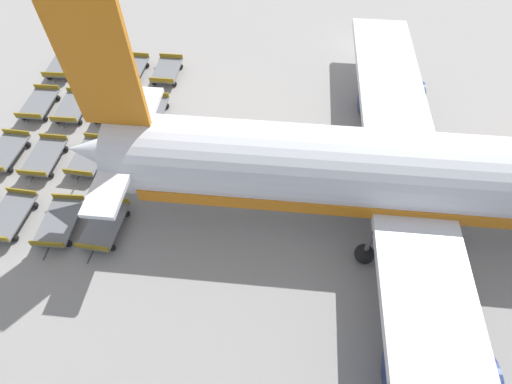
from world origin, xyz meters
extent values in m
plane|color=gray|center=(0.00, 0.00, 0.00)|extent=(500.00, 500.00, 0.00)
cylinder|color=silver|center=(15.78, 0.48, 3.46)|extent=(7.21, 32.47, 4.10)
cone|color=silver|center=(14.21, -15.56, 3.46)|extent=(4.35, 5.27, 3.89)
cube|color=orange|center=(14.29, -14.79, 8.52)|extent=(0.58, 3.09, 6.04)
cube|color=silver|center=(14.29, -14.78, 4.07)|extent=(8.90, 2.41, 0.24)
cube|color=silver|center=(15.66, -0.80, 2.53)|extent=(31.64, 6.94, 0.44)
cylinder|color=navy|center=(24.30, -1.25, 1.23)|extent=(2.62, 4.04, 2.26)
cylinder|color=navy|center=(7.09, 0.44, 1.23)|extent=(2.62, 4.04, 2.26)
cube|color=orange|center=(15.78, 0.48, 2.74)|extent=(6.98, 29.27, 0.74)
cylinder|color=#56565B|center=(18.40, -3.01, 1.47)|extent=(0.24, 0.24, 1.93)
sphere|color=black|center=(18.40, -3.01, 0.50)|extent=(1.00, 1.00, 1.00)
cylinder|color=#56565B|center=(12.53, -2.44, 1.47)|extent=(0.24, 0.24, 1.93)
sphere|color=black|center=(12.53, -2.44, 0.50)|extent=(1.00, 1.00, 1.00)
cube|color=slate|center=(2.41, -22.89, 0.55)|extent=(3.17, 1.93, 0.10)
cube|color=olive|center=(3.91, -22.97, 0.76)|extent=(0.18, 1.76, 0.32)
cube|color=olive|center=(0.92, -22.81, 0.76)|extent=(0.18, 1.76, 0.32)
cube|color=#333338|center=(4.30, -22.99, 0.43)|extent=(0.70, 0.10, 0.06)
sphere|color=black|center=(3.45, -23.69, 0.18)|extent=(0.36, 0.36, 0.36)
sphere|color=black|center=(3.53, -22.20, 0.18)|extent=(0.36, 0.36, 0.36)
sphere|color=black|center=(1.30, -23.58, 0.18)|extent=(0.36, 0.36, 0.36)
sphere|color=black|center=(1.38, -22.08, 0.18)|extent=(0.36, 0.36, 0.36)
cube|color=slate|center=(6.85, -23.13, 0.55)|extent=(3.21, 2.01, 0.10)
cube|color=olive|center=(8.34, -23.26, 0.76)|extent=(0.23, 1.76, 0.32)
cube|color=olive|center=(5.36, -23.00, 0.76)|extent=(0.23, 1.76, 0.32)
cube|color=#333338|center=(8.73, -23.29, 0.43)|extent=(0.70, 0.12, 0.06)
sphere|color=black|center=(7.86, -23.97, 0.18)|extent=(0.36, 0.36, 0.36)
sphere|color=black|center=(7.98, -22.48, 0.18)|extent=(0.36, 0.36, 0.36)
sphere|color=black|center=(5.71, -23.79, 0.18)|extent=(0.36, 0.36, 0.36)
sphere|color=black|center=(5.84, -22.30, 0.18)|extent=(0.36, 0.36, 0.36)
cube|color=slate|center=(11.38, -23.66, 0.55)|extent=(3.30, 2.18, 0.10)
cube|color=olive|center=(9.89, -23.45, 0.76)|extent=(0.33, 1.75, 0.32)
sphere|color=black|center=(12.55, -23.08, 0.18)|extent=(0.36, 0.36, 0.36)
sphere|color=black|center=(10.20, -24.25, 0.18)|extent=(0.36, 0.36, 0.36)
sphere|color=black|center=(10.42, -22.77, 0.18)|extent=(0.36, 0.36, 0.36)
cube|color=slate|center=(2.64, -20.19, 0.55)|extent=(3.17, 1.93, 0.10)
cube|color=olive|center=(4.14, -20.27, 0.76)|extent=(0.18, 1.76, 0.32)
cube|color=olive|center=(1.14, -20.11, 0.76)|extent=(0.18, 1.76, 0.32)
cube|color=#333338|center=(4.53, -20.29, 0.43)|extent=(0.70, 0.10, 0.06)
sphere|color=black|center=(3.67, -20.99, 0.18)|extent=(0.36, 0.36, 0.36)
sphere|color=black|center=(3.76, -19.50, 0.18)|extent=(0.36, 0.36, 0.36)
sphere|color=black|center=(1.52, -20.88, 0.18)|extent=(0.36, 0.36, 0.36)
sphere|color=black|center=(1.61, -19.38, 0.18)|extent=(0.36, 0.36, 0.36)
cube|color=slate|center=(7.20, -20.75, 0.55)|extent=(3.20, 1.98, 0.10)
cube|color=olive|center=(8.70, -20.86, 0.76)|extent=(0.21, 1.76, 0.32)
cube|color=olive|center=(5.71, -20.64, 0.76)|extent=(0.21, 1.76, 0.32)
cube|color=#333338|center=(9.09, -20.89, 0.43)|extent=(0.70, 0.11, 0.06)
sphere|color=black|center=(8.22, -21.57, 0.18)|extent=(0.36, 0.36, 0.36)
sphere|color=black|center=(8.33, -20.08, 0.18)|extent=(0.36, 0.36, 0.36)
sphere|color=black|center=(6.07, -21.42, 0.18)|extent=(0.36, 0.36, 0.36)
sphere|color=black|center=(6.18, -19.93, 0.18)|extent=(0.36, 0.36, 0.36)
cube|color=slate|center=(11.78, -21.15, 0.55)|extent=(3.25, 2.09, 0.10)
cube|color=olive|center=(13.27, -21.32, 0.76)|extent=(0.27, 1.76, 0.32)
cube|color=olive|center=(10.29, -20.99, 0.76)|extent=(0.27, 1.76, 0.32)
cube|color=#333338|center=(13.65, -21.36, 0.43)|extent=(0.70, 0.14, 0.06)
sphere|color=black|center=(12.77, -22.01, 0.18)|extent=(0.36, 0.36, 0.36)
sphere|color=black|center=(12.93, -20.53, 0.18)|extent=(0.36, 0.36, 0.36)
sphere|color=black|center=(10.63, -21.78, 0.18)|extent=(0.36, 0.36, 0.36)
sphere|color=black|center=(10.79, -20.29, 0.18)|extent=(0.36, 0.36, 0.36)
cube|color=slate|center=(16.10, -21.60, 0.55)|extent=(3.30, 2.19, 0.10)
cube|color=olive|center=(14.62, -21.38, 0.76)|extent=(0.34, 1.75, 0.32)
sphere|color=black|center=(17.28, -21.02, 0.18)|extent=(0.36, 0.36, 0.36)
sphere|color=black|center=(14.93, -22.18, 0.18)|extent=(0.36, 0.36, 0.36)
sphere|color=black|center=(15.15, -20.70, 0.18)|extent=(0.36, 0.36, 0.36)
cube|color=slate|center=(2.92, -17.58, 0.55)|extent=(3.28, 2.14, 0.10)
cube|color=olive|center=(4.40, -17.77, 0.76)|extent=(0.30, 1.76, 0.32)
cube|color=olive|center=(1.43, -17.39, 0.76)|extent=(0.30, 1.76, 0.32)
cube|color=#333338|center=(4.79, -17.82, 0.43)|extent=(0.70, 0.15, 0.06)
sphere|color=black|center=(3.89, -18.46, 0.18)|extent=(0.36, 0.36, 0.36)
sphere|color=black|center=(4.08, -16.97, 0.18)|extent=(0.36, 0.36, 0.36)
sphere|color=black|center=(1.75, -18.18, 0.18)|extent=(0.36, 0.36, 0.36)
sphere|color=black|center=(1.95, -16.70, 0.18)|extent=(0.36, 0.36, 0.36)
cube|color=slate|center=(7.24, -18.17, 0.55)|extent=(3.23, 2.04, 0.10)
cube|color=olive|center=(8.73, -18.31, 0.76)|extent=(0.24, 1.76, 0.32)
cube|color=olive|center=(5.74, -18.03, 0.76)|extent=(0.24, 1.76, 0.32)
cube|color=#333338|center=(9.12, -18.35, 0.43)|extent=(0.70, 0.12, 0.06)
sphere|color=black|center=(8.24, -19.02, 0.18)|extent=(0.36, 0.36, 0.36)
sphere|color=black|center=(8.38, -17.53, 0.18)|extent=(0.36, 0.36, 0.36)
sphere|color=black|center=(6.09, -18.82, 0.18)|extent=(0.36, 0.36, 0.36)
sphere|color=black|center=(6.23, -17.33, 0.18)|extent=(0.36, 0.36, 0.36)
cube|color=slate|center=(11.75, -18.45, 0.55)|extent=(3.30, 2.19, 0.10)
cube|color=olive|center=(13.24, -18.67, 0.76)|extent=(0.34, 1.75, 0.32)
cube|color=olive|center=(10.27, -18.23, 0.76)|extent=(0.34, 1.75, 0.32)
cube|color=#333338|center=(13.62, -18.73, 0.43)|extent=(0.70, 0.16, 0.06)
sphere|color=black|center=(12.71, -19.35, 0.18)|extent=(0.36, 0.36, 0.36)
sphere|color=black|center=(12.93, -17.87, 0.18)|extent=(0.36, 0.36, 0.36)
sphere|color=black|center=(10.58, -19.03, 0.18)|extent=(0.36, 0.36, 0.36)
sphere|color=black|center=(10.80, -17.55, 0.18)|extent=(0.36, 0.36, 0.36)
cube|color=slate|center=(16.48, -18.81, 0.55)|extent=(3.19, 1.97, 0.10)
cube|color=olive|center=(17.97, -18.91, 0.76)|extent=(0.20, 1.76, 0.32)
cube|color=olive|center=(14.98, -18.70, 0.76)|extent=(0.20, 1.76, 0.32)
cube|color=#333338|center=(18.36, -18.94, 0.43)|extent=(0.70, 0.11, 0.06)
sphere|color=black|center=(17.50, -19.63, 0.18)|extent=(0.36, 0.36, 0.36)
sphere|color=black|center=(17.60, -18.14, 0.18)|extent=(0.36, 0.36, 0.36)
sphere|color=black|center=(15.35, -19.48, 0.18)|extent=(0.36, 0.36, 0.36)
sphere|color=black|center=(15.45, -17.99, 0.18)|extent=(0.36, 0.36, 0.36)
cube|color=slate|center=(3.11, -14.97, 0.55)|extent=(3.23, 2.05, 0.10)
cube|color=olive|center=(4.60, -15.11, 0.76)|extent=(0.25, 1.76, 0.32)
cube|color=olive|center=(1.62, -14.82, 0.76)|extent=(0.25, 1.76, 0.32)
cube|color=#333338|center=(4.99, -15.15, 0.43)|extent=(0.70, 0.13, 0.06)
sphere|color=black|center=(4.11, -15.82, 0.18)|extent=(0.36, 0.36, 0.36)
sphere|color=black|center=(4.26, -14.33, 0.18)|extent=(0.36, 0.36, 0.36)
sphere|color=black|center=(1.97, -15.61, 0.18)|extent=(0.36, 0.36, 0.36)
sphere|color=black|center=(2.11, -14.12, 0.18)|extent=(0.36, 0.36, 0.36)
cube|color=slate|center=(7.67, -15.40, 0.55)|extent=(3.24, 2.05, 0.10)
cube|color=olive|center=(9.16, -15.55, 0.76)|extent=(0.25, 1.76, 0.32)
cube|color=olive|center=(6.18, -15.25, 0.76)|extent=(0.25, 1.76, 0.32)
cube|color=#333338|center=(9.55, -15.58, 0.43)|extent=(0.70, 0.13, 0.06)
sphere|color=black|center=(8.67, -16.25, 0.18)|extent=(0.36, 0.36, 0.36)
sphere|color=black|center=(8.82, -14.76, 0.18)|extent=(0.36, 0.36, 0.36)
sphere|color=black|center=(6.53, -16.04, 0.18)|extent=(0.36, 0.36, 0.36)
sphere|color=black|center=(6.67, -14.55, 0.18)|extent=(0.36, 0.36, 0.36)
cube|color=slate|center=(11.99, -15.83, 0.55)|extent=(3.28, 2.14, 0.10)
cube|color=olive|center=(13.47, -16.03, 0.76)|extent=(0.31, 1.76, 0.32)
cube|color=olive|center=(10.50, -15.64, 0.76)|extent=(0.31, 1.76, 0.32)
cube|color=#333338|center=(13.86, -16.08, 0.43)|extent=(0.70, 0.15, 0.06)
sphere|color=black|center=(12.96, -16.71, 0.18)|extent=(0.36, 0.36, 0.36)
sphere|color=black|center=(13.15, -15.23, 0.18)|extent=(0.36, 0.36, 0.36)
sphere|color=black|center=(10.82, -16.44, 0.18)|extent=(0.36, 0.36, 0.36)
sphere|color=black|center=(11.02, -14.95, 0.18)|extent=(0.36, 0.36, 0.36)
cube|color=slate|center=(16.67, -16.40, 0.55)|extent=(3.31, 2.21, 0.10)
cube|color=olive|center=(18.15, -16.62, 0.76)|extent=(0.35, 1.75, 0.32)
cube|color=olive|center=(15.19, -16.17, 0.76)|extent=(0.35, 1.75, 0.32)
cube|color=#333338|center=(18.54, -16.68, 0.43)|extent=(0.70, 0.17, 0.06)
sphere|color=black|center=(17.62, -17.30, 0.18)|extent=(0.36, 0.36, 0.36)
sphere|color=black|center=(17.85, -15.82, 0.18)|extent=(0.36, 0.36, 0.36)
sphere|color=black|center=(15.50, -16.97, 0.18)|extent=(0.36, 0.36, 0.36)
sphere|color=black|center=(15.72, -15.49, 0.18)|extent=(0.36, 0.36, 0.36)
camera|label=1|loc=(28.24, -8.43, 18.04)|focal=28.00mm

